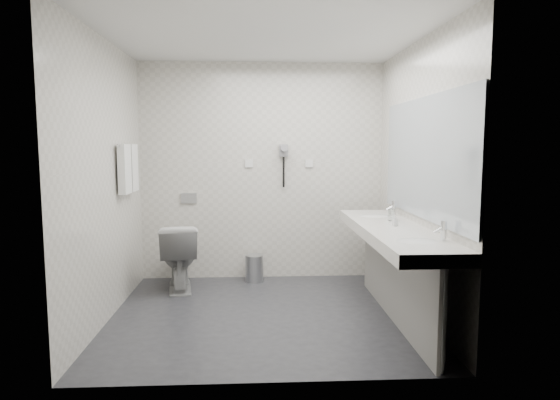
{
  "coord_description": "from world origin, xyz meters",
  "views": [
    {
      "loc": [
        -0.08,
        -4.34,
        1.56
      ],
      "look_at": [
        0.15,
        0.15,
        1.05
      ],
      "focal_mm": 31.08,
      "sensor_mm": 36.0,
      "label": 1
    }
  ],
  "objects": [
    {
      "name": "floor",
      "position": [
        0.0,
        0.0,
        0.0
      ],
      "size": [
        2.8,
        2.8,
        0.0
      ],
      "primitive_type": "plane",
      "color": "#28282D",
      "rests_on": "ground"
    },
    {
      "name": "basin_near",
      "position": [
        1.12,
        -0.85,
        0.83
      ],
      "size": [
        0.4,
        0.31,
        0.05
      ],
      "primitive_type": "ellipsoid",
      "color": "silver",
      "rests_on": "vanity_counter"
    },
    {
      "name": "ceiling",
      "position": [
        0.0,
        0.0,
        2.5
      ],
      "size": [
        2.8,
        2.8,
        0.0
      ],
      "primitive_type": "plane",
      "rotation": [
        3.14,
        0.0,
        0.0
      ],
      "color": "silver",
      "rests_on": "wall_back"
    },
    {
      "name": "towel_rail",
      "position": [
        -1.35,
        0.55,
        1.55
      ],
      "size": [
        0.02,
        0.62,
        0.02
      ],
      "primitive_type": "cylinder",
      "rotation": [
        1.57,
        0.0,
        0.0
      ],
      "color": "silver",
      "rests_on": "wall_left"
    },
    {
      "name": "vanity_post_far",
      "position": [
        1.18,
        0.84,
        0.38
      ],
      "size": [
        0.06,
        0.06,
        0.75
      ],
      "primitive_type": "cylinder",
      "color": "silver",
      "rests_on": "floor"
    },
    {
      "name": "faucet_far",
      "position": [
        1.32,
        0.45,
        0.92
      ],
      "size": [
        0.04,
        0.04,
        0.15
      ],
      "primitive_type": "cylinder",
      "color": "silver",
      "rests_on": "vanity_counter"
    },
    {
      "name": "flush_plate",
      "position": [
        -0.85,
        1.29,
        0.95
      ],
      "size": [
        0.18,
        0.02,
        0.12
      ],
      "primitive_type": "cube",
      "color": "#B2B5BA",
      "rests_on": "wall_back"
    },
    {
      "name": "switch_plate_b",
      "position": [
        0.55,
        1.29,
        1.35
      ],
      "size": [
        0.09,
        0.02,
        0.09
      ],
      "primitive_type": "cube",
      "color": "silver",
      "rests_on": "wall_back"
    },
    {
      "name": "glass_left",
      "position": [
        1.2,
        0.13,
        0.91
      ],
      "size": [
        0.06,
        0.06,
        0.11
      ],
      "primitive_type": "cylinder",
      "rotation": [
        0.0,
        0.0,
        0.06
      ],
      "color": "silver",
      "rests_on": "vanity_counter"
    },
    {
      "name": "vanity_counter",
      "position": [
        1.12,
        -0.2,
        0.8
      ],
      "size": [
        0.55,
        2.2,
        0.1
      ],
      "primitive_type": "cube",
      "color": "silver",
      "rests_on": "floor"
    },
    {
      "name": "dryer_barrel",
      "position": [
        0.25,
        1.2,
        1.53
      ],
      "size": [
        0.08,
        0.14,
        0.08
      ],
      "primitive_type": "cylinder",
      "rotation": [
        1.57,
        0.0,
        0.0
      ],
      "color": "gray",
      "rests_on": "dryer_cradle"
    },
    {
      "name": "wall_right",
      "position": [
        1.4,
        0.0,
        1.25
      ],
      "size": [
        0.0,
        2.6,
        2.6
      ],
      "primitive_type": "plane",
      "rotation": [
        1.57,
        0.0,
        -1.57
      ],
      "color": "beige",
      "rests_on": "floor"
    },
    {
      "name": "towel_near",
      "position": [
        -1.34,
        0.41,
        1.33
      ],
      "size": [
        0.07,
        0.24,
        0.48
      ],
      "primitive_type": "cube",
      "color": "white",
      "rests_on": "towel_rail"
    },
    {
      "name": "faucet_near",
      "position": [
        1.32,
        -0.85,
        0.92
      ],
      "size": [
        0.04,
        0.04,
        0.15
      ],
      "primitive_type": "cylinder",
      "color": "silver",
      "rests_on": "vanity_counter"
    },
    {
      "name": "dryer_cradle",
      "position": [
        0.25,
        1.27,
        1.5
      ],
      "size": [
        0.1,
        0.04,
        0.14
      ],
      "primitive_type": "cube",
      "color": "gray",
      "rests_on": "wall_back"
    },
    {
      "name": "mirror",
      "position": [
        1.39,
        -0.2,
        1.45
      ],
      "size": [
        0.02,
        2.2,
        1.05
      ],
      "primitive_type": "cube",
      "color": "#B2BCC6",
      "rests_on": "wall_right"
    },
    {
      "name": "switch_plate_a",
      "position": [
        -0.15,
        1.29,
        1.35
      ],
      "size": [
        0.09,
        0.02,
        0.09
      ],
      "primitive_type": "cube",
      "color": "silver",
      "rests_on": "wall_back"
    },
    {
      "name": "dryer_cord",
      "position": [
        0.25,
        1.26,
        1.25
      ],
      "size": [
        0.02,
        0.02,
        0.35
      ],
      "primitive_type": "cylinder",
      "color": "black",
      "rests_on": "dryer_cradle"
    },
    {
      "name": "wall_front",
      "position": [
        0.0,
        -1.3,
        1.25
      ],
      "size": [
        2.8,
        0.0,
        2.8
      ],
      "primitive_type": "plane",
      "rotation": [
        -1.57,
        0.0,
        0.0
      ],
      "color": "beige",
      "rests_on": "floor"
    },
    {
      "name": "towel_far",
      "position": [
        -1.34,
        0.69,
        1.33
      ],
      "size": [
        0.07,
        0.24,
        0.48
      ],
      "primitive_type": "cube",
      "color": "white",
      "rests_on": "towel_rail"
    },
    {
      "name": "wall_back",
      "position": [
        0.0,
        1.3,
        1.25
      ],
      "size": [
        2.8,
        0.0,
        2.8
      ],
      "primitive_type": "plane",
      "rotation": [
        1.57,
        0.0,
        0.0
      ],
      "color": "beige",
      "rests_on": "floor"
    },
    {
      "name": "basin_far",
      "position": [
        1.12,
        0.45,
        0.83
      ],
      "size": [
        0.4,
        0.31,
        0.05
      ],
      "primitive_type": "ellipsoid",
      "color": "silver",
      "rests_on": "vanity_counter"
    },
    {
      "name": "vanity_post_near",
      "position": [
        1.18,
        -1.24,
        0.38
      ],
      "size": [
        0.06,
        0.06,
        0.75
      ],
      "primitive_type": "cylinder",
      "color": "silver",
      "rests_on": "floor"
    },
    {
      "name": "vanity_panel",
      "position": [
        1.15,
        -0.2,
        0.38
      ],
      "size": [
        0.03,
        2.15,
        0.75
      ],
      "primitive_type": "cube",
      "color": "gray",
      "rests_on": "floor"
    },
    {
      "name": "pedal_bin",
      "position": [
        -0.09,
        1.11,
        0.15
      ],
      "size": [
        0.27,
        0.27,
        0.29
      ],
      "primitive_type": "cylinder",
      "rotation": [
        0.0,
        0.0,
        0.35
      ],
      "color": "#B2B5BA",
      "rests_on": "floor"
    },
    {
      "name": "bin_lid",
      "position": [
        -0.09,
        1.11,
        0.3
      ],
      "size": [
        0.21,
        0.21,
        0.02
      ],
      "primitive_type": "cylinder",
      "color": "#B2B5BA",
      "rests_on": "pedal_bin"
    },
    {
      "name": "wall_left",
      "position": [
        -1.4,
        0.0,
        1.25
      ],
      "size": [
        0.0,
        2.6,
        2.6
      ],
      "primitive_type": "plane",
      "rotation": [
        1.57,
        0.0,
        1.57
      ],
      "color": "beige",
      "rests_on": "floor"
    },
    {
      "name": "toilet",
      "position": [
        -0.92,
        0.86,
        0.36
      ],
      "size": [
        0.51,
        0.77,
        0.72
      ],
      "primitive_type": "imported",
      "rotation": [
        0.0,
        0.0,
        3.3
      ],
      "color": "silver",
      "rests_on": "floor"
    },
    {
      "name": "soap_bottle_a",
      "position": [
        1.15,
        -0.18,
        0.9
      ],
      "size": [
        0.05,
        0.05,
        0.09
      ],
      "primitive_type": "imported",
      "rotation": [
        0.0,
        0.0,
        0.27
      ],
      "color": "beige",
      "rests_on": "vanity_counter"
    }
  ]
}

